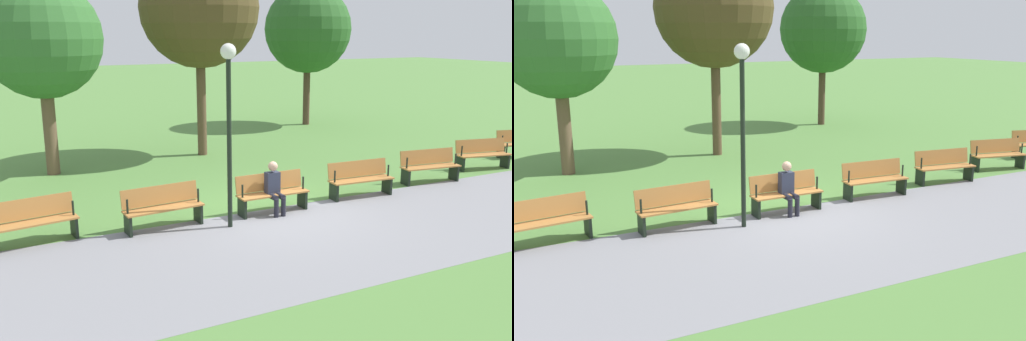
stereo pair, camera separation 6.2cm
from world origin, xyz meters
TOP-DOWN VIEW (x-y plane):
  - ground_plane at (0.00, 0.00)m, footprint 120.00×120.00m
  - path_paving at (0.00, 1.93)m, footprint 40.15×4.38m
  - bench_2 at (-7.64, -0.84)m, footprint 1.75×0.80m
  - bench_3 at (-5.11, -0.41)m, footprint 1.74×0.70m
  - bench_4 at (-2.56, -0.15)m, footprint 1.72×0.59m
  - bench_5 at (-0.00, -0.07)m, footprint 1.69×0.47m
  - bench_6 at (2.56, -0.15)m, footprint 1.72×0.59m
  - bench_7 at (5.11, -0.41)m, footprint 1.74×0.70m
  - person_seated at (0.01, 0.07)m, footprint 0.32×0.52m
  - tree_0 at (-7.37, -10.41)m, footprint 3.74×3.74m
  - tree_1 at (-0.88, -6.56)m, footprint 3.83×3.83m
  - tree_2 at (3.98, -6.05)m, footprint 3.31×3.31m
  - lamp_post at (1.28, 0.44)m, footprint 0.32×0.32m

SIDE VIEW (x-z plane):
  - ground_plane at x=0.00m, z-range 0.00..0.00m
  - path_paving at x=0.00m, z-range 0.00..0.01m
  - bench_2 at x=-7.64m, z-range 0.02..0.92m
  - bench_3 at x=-5.11m, z-range 0.02..0.92m
  - bench_4 at x=-2.56m, z-range 0.02..0.92m
  - bench_5 at x=0.00m, z-range 0.02..0.92m
  - bench_6 at x=2.56m, z-range 0.02..0.92m
  - bench_7 at x=5.11m, z-range 0.02..0.92m
  - person_seated at x=0.01m, z-range 0.04..1.24m
  - lamp_post at x=1.28m, z-range 0.77..4.58m
  - tree_2 at x=3.98m, z-range 1.07..6.57m
  - tree_0 at x=-7.37m, z-range 1.12..7.13m
  - tree_1 at x=-0.88m, z-range 1.42..8.12m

